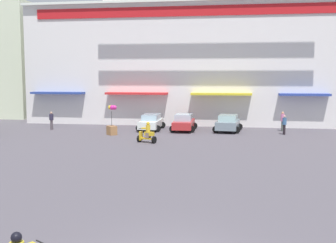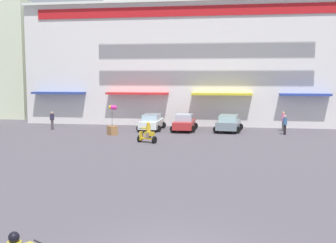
{
  "view_description": "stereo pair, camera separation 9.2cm",
  "coord_description": "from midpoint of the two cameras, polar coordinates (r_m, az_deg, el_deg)",
  "views": [
    {
      "loc": [
        1.66,
        -10.99,
        4.97
      ],
      "look_at": [
        -2.24,
        13.44,
        2.26
      ],
      "focal_mm": 45.76,
      "sensor_mm": 36.0,
      "label": 1
    },
    {
      "loc": [
        1.75,
        -10.97,
        4.97
      ],
      "look_at": [
        -2.24,
        13.44,
        2.26
      ],
      "focal_mm": 45.76,
      "sensor_mm": 36.0,
      "label": 2
    }
  ],
  "objects": [
    {
      "name": "ground_plane",
      "position": [
        24.55,
        4.92,
        -5.46
      ],
      "size": [
        128.0,
        128.0,
        0.0
      ],
      "primitive_type": "plane",
      "color": "#554F57"
    },
    {
      "name": "colonial_building",
      "position": [
        46.48,
        7.06,
        11.19
      ],
      "size": [
        39.27,
        14.63,
        20.99
      ],
      "color": "white",
      "rests_on": "ground"
    },
    {
      "name": "parked_car_0",
      "position": [
        38.66,
        -2.34,
        -0.07
      ],
      "size": [
        2.25,
        4.32,
        1.43
      ],
      "color": "white",
      "rests_on": "ground"
    },
    {
      "name": "parked_car_1",
      "position": [
        38.13,
        2.04,
        -0.12
      ],
      "size": [
        2.29,
        4.14,
        1.49
      ],
      "color": "#B62A2C",
      "rests_on": "ground"
    },
    {
      "name": "parked_car_2",
      "position": [
        37.99,
        7.92,
        -0.21
      ],
      "size": [
        2.61,
        4.04,
        1.47
      ],
      "color": "gray",
      "rests_on": "ground"
    },
    {
      "name": "scooter_rider_0",
      "position": [
        31.4,
        -2.9,
        -1.7
      ],
      "size": [
        1.52,
        0.99,
        1.56
      ],
      "color": "black",
      "rests_on": "ground"
    },
    {
      "name": "pedestrian_0",
      "position": [
        36.87,
        15.17,
        -0.27
      ],
      "size": [
        0.42,
        0.42,
        1.63
      ],
      "color": "black",
      "rests_on": "ground"
    },
    {
      "name": "pedestrian_2",
      "position": [
        39.1,
        14.95,
        0.2
      ],
      "size": [
        0.37,
        0.37,
        1.74
      ],
      "color": "#4C524B",
      "rests_on": "ground"
    },
    {
      "name": "pedestrian_3",
      "position": [
        40.18,
        -15.33,
        0.25
      ],
      "size": [
        0.52,
        0.52,
        1.65
      ],
      "color": "#52474D",
      "rests_on": "ground"
    },
    {
      "name": "balloon_vendor_cart",
      "position": [
        35.74,
        -7.55,
        -0.11
      ],
      "size": [
        1.04,
        1.07,
        2.5
      ],
      "color": "#A06F43",
      "rests_on": "ground"
    }
  ]
}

